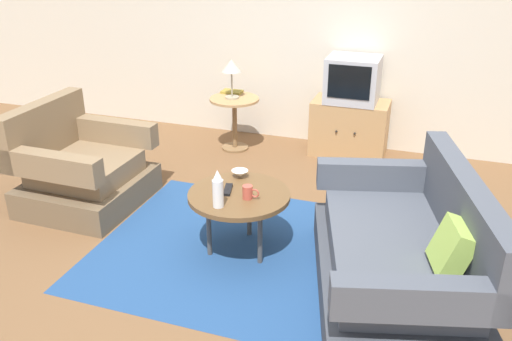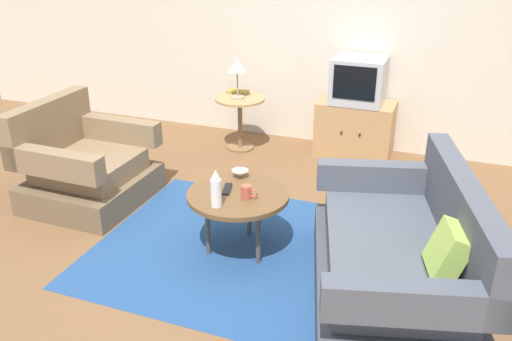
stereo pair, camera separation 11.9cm
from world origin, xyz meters
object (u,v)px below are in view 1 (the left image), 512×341
Objects in this scene: coffee_table at (239,198)px; bowl at (240,174)px; armchair at (81,171)px; mug at (248,192)px; tv_remote_dark at (227,190)px; tv_stand at (349,128)px; couch at (402,258)px; television at (353,79)px; side_table at (235,112)px; vase at (218,189)px; table_lamp at (232,68)px; book at (232,92)px.

bowl is (-0.09, 0.26, 0.06)m from coffee_table.
armchair is 8.07× the size of mug.
mug is 0.67× the size of tv_remote_dark.
tv_stand reaches higher than bowl.
couch is 3.49× the size of television.
side_table is 2.23m from vase.
mug is (0.86, -1.92, -0.37)m from table_lamp.
book reaches higher than tv_stand.
bowl is (1.48, -0.03, 0.20)m from armchair.
bowl reaches higher than tv_remote_dark.
vase reaches higher than tv_remote_dark.
armchair is at bearing -115.08° from tv_remote_dark.
armchair is at bearing 64.93° from couch.
book is (-0.76, 2.05, 0.10)m from tv_remote_dark.
vase is at bearing 71.60° from armchair.
table_lamp is at bearing 108.71° from vase.
television is at bearing 2.45° from couch.
vase is 1.24× the size of book.
vase reaches higher than tv_stand.
couch is 8.28× the size of book.
coffee_table is at bearing 148.19° from mug.
tv_stand is at bearing 12.39° from side_table.
television is (0.43, 2.14, 0.37)m from coffee_table.
armchair reaches higher than tv_stand.
tv_stand reaches higher than mug.
coffee_table is 0.29m from vase.
couch reaches higher than coffee_table.
couch is at bearing 67.30° from tv_remote_dark.
bowl is 0.25m from tv_remote_dark.
tv_stand is 1.97m from bowl.
armchair reaches higher than tv_remote_dark.
television is at bearing 78.65° from coffee_table.
side_table is at bearing 112.32° from bowl.
tv_stand is (0.43, 2.14, -0.15)m from coffee_table.
couch is 3.18× the size of side_table.
bowl is at bearing -105.32° from tv_stand.
table_lamp is (-1.95, 2.04, 0.60)m from couch.
bowl is (0.67, -1.63, 0.09)m from side_table.
table_lamp is at bearing 28.21° from couch.
television is 1.30m from book.
tv_stand is at bearing 12.87° from table_lamp.
side_table is at bearing 111.87° from coffee_table.
table_lamp reaches higher than book.
bowl is at bearing 89.52° from armchair.
vase is 2.22× the size of mug.
vase is 0.25m from mug.
tv_stand is 6.06× the size of bowl.
coffee_table is at bearing -67.81° from book.
television is 2.81× the size of tv_remote_dark.
armchair reaches higher than side_table.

